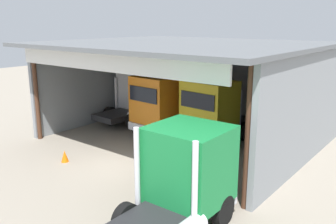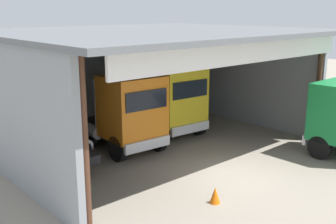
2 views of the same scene
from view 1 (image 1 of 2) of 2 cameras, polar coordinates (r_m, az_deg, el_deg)
ground_plane at (r=17.11m, az=-8.09°, el=-8.42°), size 80.00×80.00×0.00m
workshop_shed at (r=20.78m, az=4.15°, el=6.55°), size 13.93×12.25×5.44m
truck_white_yard_outside at (r=24.29m, az=-4.78°, el=2.55°), size 2.71×4.76×3.25m
truck_orange_right_bay at (r=20.96m, az=-1.07°, el=1.15°), size 2.67×5.27×3.54m
truck_yellow_left_bay at (r=19.61m, az=7.08°, el=0.06°), size 2.74×5.16×3.51m
truck_green_center_left_bay at (r=11.74m, az=2.49°, el=-9.98°), size 2.62×4.90×3.34m
oil_drum at (r=22.19m, az=20.25°, el=-2.62°), size 0.58×0.58×0.95m
tool_cart at (r=21.95m, az=19.36°, el=-2.64°), size 0.90×0.60×1.00m
traffic_cone at (r=18.02m, az=-15.93°, el=-6.70°), size 0.36×0.36×0.56m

